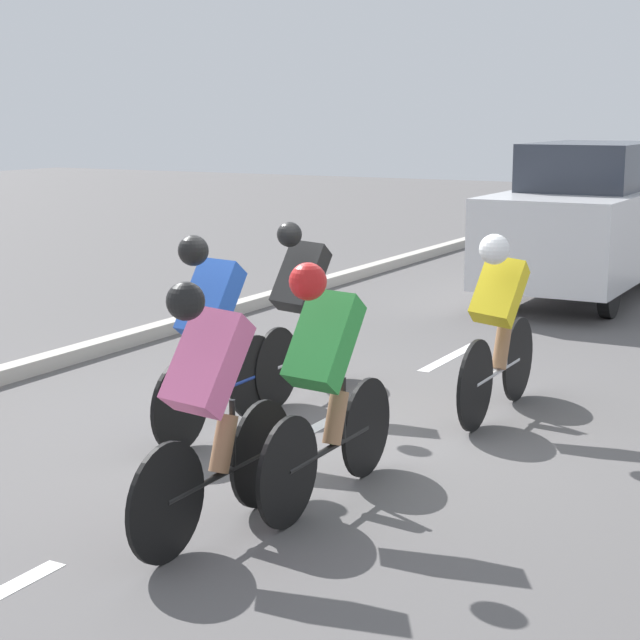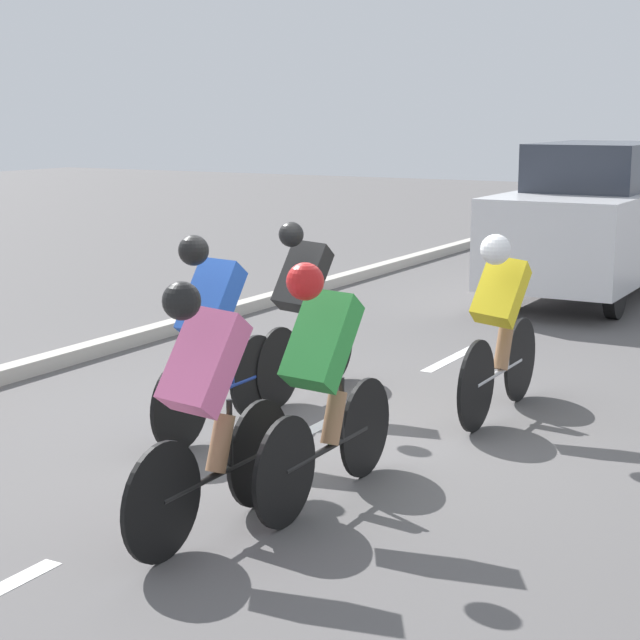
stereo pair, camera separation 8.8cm
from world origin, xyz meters
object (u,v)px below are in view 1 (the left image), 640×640
object	(u,v)px
cyclist_black	(302,306)
cyclist_pink	(210,403)
cyclist_yellow	(498,321)
cyclist_blue	(212,330)
support_car	(586,220)
cyclist_green	(325,377)

from	to	relation	value
cyclist_black	cyclist_pink	world-z (taller)	cyclist_black
cyclist_pink	cyclist_yellow	size ratio (longest dim) A/B	0.95
cyclist_black	cyclist_blue	size ratio (longest dim) A/B	0.99
cyclist_black	support_car	bearing A→B (deg)	-96.78
cyclist_yellow	cyclist_pink	bearing A→B (deg)	79.23
cyclist_green	cyclist_yellow	bearing A→B (deg)	-96.76
cyclist_blue	cyclist_green	bearing A→B (deg)	148.91
cyclist_black	cyclist_blue	distance (m)	1.32
cyclist_black	cyclist_yellow	world-z (taller)	cyclist_black
cyclist_yellow	cyclist_blue	distance (m)	2.27
support_car	cyclist_green	bearing A→B (deg)	94.42
cyclist_black	cyclist_pink	size ratio (longest dim) A/B	1.00
cyclist_pink	cyclist_blue	size ratio (longest dim) A/B	0.99
cyclist_black	support_car	world-z (taller)	support_car
cyclist_yellow	cyclist_green	bearing A→B (deg)	83.24
cyclist_blue	cyclist_pink	bearing A→B (deg)	123.96
cyclist_green	cyclist_pink	bearing A→B (deg)	67.80
cyclist_green	cyclist_yellow	distance (m)	2.38
cyclist_pink	cyclist_blue	distance (m)	1.97
cyclist_green	cyclist_blue	world-z (taller)	cyclist_green
cyclist_green	support_car	xyz separation A→B (m)	(0.65, -8.46, 0.21)
cyclist_green	cyclist_yellow	world-z (taller)	cyclist_green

